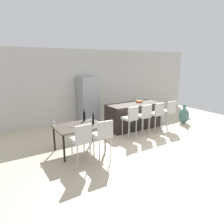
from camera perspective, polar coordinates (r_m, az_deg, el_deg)
ground_plane at (r=6.96m, az=7.92°, el=-6.51°), size 10.00×10.00×0.00m
back_wall at (r=8.87m, az=-3.39°, el=7.67°), size 10.00×0.12×2.90m
kitchen_island at (r=7.62m, az=6.10°, el=-1.01°), size 2.04×0.85×0.92m
bar_chair_left at (r=6.49m, az=5.29°, el=-1.47°), size 0.43×0.43×1.05m
bar_chair_middle at (r=6.84m, az=9.04°, el=-0.79°), size 0.40×0.40×1.05m
bar_chair_right at (r=7.22m, az=12.50°, el=-0.16°), size 0.41×0.41×1.05m
bar_chair_far at (r=7.65m, az=15.72°, el=0.43°), size 0.40×0.40×1.05m
dining_table at (r=5.61m, az=-9.21°, el=-4.39°), size 1.28×0.93×0.74m
dining_chair_near at (r=4.78m, az=-8.48°, el=-7.33°), size 0.41×0.41×1.05m
dining_chair_far at (r=5.01m, az=-2.47°, el=-6.13°), size 0.42×0.42×1.05m
wine_bottle_near at (r=6.02m, az=-7.80°, el=-1.10°), size 0.08×0.08×0.34m
wine_bottle_left at (r=5.66m, az=-5.31°, el=-1.97°), size 0.06×0.06×0.33m
wine_glass_middle at (r=5.99m, az=-5.77°, el=-1.15°), size 0.07×0.07×0.17m
wine_glass_right at (r=5.51m, az=-11.14°, el=-2.72°), size 0.07×0.07×0.17m
wine_glass_far at (r=5.68m, az=-16.01°, el=-2.51°), size 0.07×0.07×0.17m
refrigerator at (r=8.20m, az=-6.71°, el=3.34°), size 0.72×0.68×1.84m
fruit_bowl at (r=7.74m, az=7.63°, el=2.93°), size 0.25×0.25×0.07m
floor_vase at (r=8.65m, az=19.48°, el=-0.94°), size 0.40×0.40×0.77m
potted_plant at (r=9.75m, az=7.90°, el=1.69°), size 0.42×0.42×0.62m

